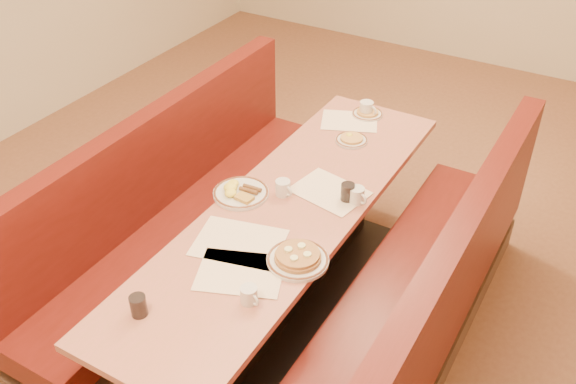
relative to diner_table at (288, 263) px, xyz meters
The scene contains 18 objects.
ground 0.37m from the diner_table, ahead, with size 8.00×8.00×0.00m, color #9E6647.
diner_table is the anchor object (origin of this frame).
booth_left 0.73m from the diner_table, behind, with size 0.55×2.50×1.05m.
booth_right 0.73m from the diner_table, ahead, with size 0.55×2.50×1.05m.
placemat_near_left 0.53m from the diner_table, 99.69° to the right, with size 0.41×0.31×0.00m, color #FFEDC7.
placemat_near_right 0.66m from the diner_table, 83.52° to the right, with size 0.38×0.29×0.00m, color #FFEDC7.
placemat_far_left 1.05m from the diner_table, 97.05° to the left, with size 0.34×0.26×0.00m, color #FFEDC7.
placemat_far_right 0.46m from the diner_table, 62.39° to the left, with size 0.37×0.28×0.00m, color #FFEDC7.
pancake_plate 0.58m from the diner_table, 53.82° to the right, with size 0.29×0.29×0.06m.
eggs_plate 0.48m from the diner_table, behind, with size 0.29×0.29×0.06m.
extra_plate_mid 0.85m from the diner_table, 90.36° to the left, with size 0.19×0.19×0.04m.
extra_plate_far 1.17m from the diner_table, 92.96° to the left, with size 0.20×0.20×0.04m.
coffee_mug_a 0.81m from the diner_table, 73.63° to the right, with size 0.10×0.07×0.08m.
coffee_mug_b 0.44m from the diner_table, 132.85° to the left, with size 0.11×0.08×0.08m.
coffee_mug_c 0.55m from the diner_table, 37.86° to the left, with size 0.11×0.08×0.09m.
coffee_mug_d 1.18m from the diner_table, 93.27° to the left, with size 0.12×0.09×0.09m.
soda_tumbler_near 1.05m from the diner_table, 99.83° to the right, with size 0.07×0.07×0.10m.
soda_tumbler_mid 0.53m from the diner_table, 42.35° to the left, with size 0.07×0.07×0.10m.
Camera 1 is at (1.32, -2.27, 2.72)m, focal length 40.00 mm.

